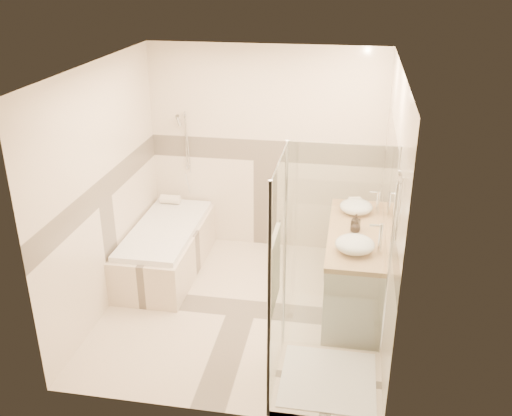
% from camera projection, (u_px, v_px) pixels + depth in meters
% --- Properties ---
extents(room, '(2.82, 3.02, 2.52)m').
position_uv_depth(room, '(247.00, 198.00, 5.48)').
color(room, beige).
rests_on(room, ground).
extents(bathtub, '(0.75, 1.70, 0.56)m').
position_uv_depth(bathtub, '(166.00, 246.00, 6.61)').
color(bathtub, beige).
rests_on(bathtub, ground).
extents(vanity, '(0.58, 1.62, 0.85)m').
position_uv_depth(vanity, '(354.00, 268.00, 5.91)').
color(vanity, silver).
rests_on(vanity, ground).
extents(shower_enclosure, '(0.96, 0.93, 2.04)m').
position_uv_depth(shower_enclosure, '(317.00, 331.00, 4.77)').
color(shower_enclosure, beige).
rests_on(shower_enclosure, ground).
extents(vessel_sink_near, '(0.35, 0.35, 0.14)m').
position_uv_depth(vessel_sink_near, '(356.00, 207.00, 6.12)').
color(vessel_sink_near, white).
rests_on(vessel_sink_near, vanity).
extents(vessel_sink_far, '(0.37, 0.37, 0.15)m').
position_uv_depth(vessel_sink_far, '(355.00, 244.00, 5.31)').
color(vessel_sink_far, white).
rests_on(vessel_sink_far, vanity).
extents(faucet_near, '(0.11, 0.03, 0.27)m').
position_uv_depth(faucet_near, '(377.00, 201.00, 6.05)').
color(faucet_near, silver).
rests_on(faucet_near, vanity).
extents(faucet_far, '(0.12, 0.03, 0.30)m').
position_uv_depth(faucet_far, '(379.00, 236.00, 5.24)').
color(faucet_far, silver).
rests_on(faucet_far, vanity).
extents(amenity_bottle_a, '(0.10, 0.10, 0.18)m').
position_uv_depth(amenity_bottle_a, '(356.00, 223.00, 5.71)').
color(amenity_bottle_a, black).
rests_on(amenity_bottle_a, vanity).
extents(amenity_bottle_b, '(0.12, 0.12, 0.14)m').
position_uv_depth(amenity_bottle_b, '(355.00, 227.00, 5.68)').
color(amenity_bottle_b, black).
rests_on(amenity_bottle_b, vanity).
extents(folded_towels, '(0.18, 0.25, 0.07)m').
position_uv_depth(folded_towels, '(356.00, 204.00, 6.28)').
color(folded_towels, white).
rests_on(folded_towels, vanity).
extents(rolled_towel, '(0.24, 0.11, 0.11)m').
position_uv_depth(rolled_towel, '(170.00, 199.00, 7.09)').
color(rolled_towel, white).
rests_on(rolled_towel, bathtub).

